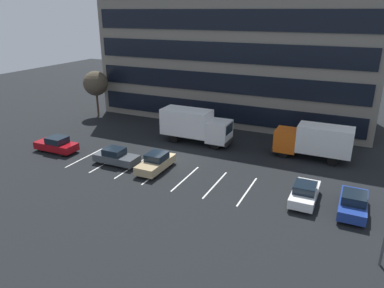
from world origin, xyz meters
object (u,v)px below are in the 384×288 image
sedan_tan (156,162)px  bare_tree (96,83)px  box_truck_white (195,125)px  sedan_navy (353,203)px  box_truck_orange (314,140)px  sedan_white (305,193)px  sedan_charcoal (116,157)px  sedan_maroon (56,145)px

sedan_tan → bare_tree: bearing=143.2°
box_truck_white → sedan_navy: box_truck_white is taller
sedan_navy → box_truck_orange: bearing=113.5°
sedan_white → bare_tree: (-29.82, 12.59, 3.79)m
box_truck_white → sedan_charcoal: size_ratio=1.82×
box_truck_white → sedan_charcoal: (-4.22, -8.70, -1.32)m
sedan_maroon → sedan_white: sedan_maroon is taller
box_truck_white → sedan_navy: bearing=-27.6°
sedan_maroon → sedan_charcoal: 7.52m
box_truck_white → sedan_white: (13.18, -8.51, -1.32)m
sedan_white → bare_tree: 32.59m
sedan_charcoal → sedan_navy: bearing=0.0°
sedan_maroon → sedan_white: size_ratio=1.04×
sedan_maroon → sedan_charcoal: (7.52, -0.03, -0.03)m
box_truck_orange → sedan_white: box_truck_orange is taller
box_truck_orange → sedan_maroon: box_truck_orange is taller
sedan_maroon → sedan_white: 24.92m
sedan_tan → sedan_charcoal: 4.18m
sedan_charcoal → box_truck_white: bearing=64.1°
sedan_navy → sedan_tan: 16.67m
sedan_white → sedan_navy: size_ratio=0.96×
sedan_white → sedan_tan: bearing=179.2°
sedan_white → sedan_navy: 3.43m
sedan_white → sedan_charcoal: size_ratio=1.00×
sedan_maroon → sedan_charcoal: sedan_maroon is taller
box_truck_orange → sedan_charcoal: size_ratio=1.71×
sedan_maroon → box_truck_white: bearing=36.4°
box_truck_orange → sedan_navy: (4.09, -9.38, -1.17)m
box_truck_white → sedan_navy: 18.79m
box_truck_orange → sedan_white: bearing=-85.9°
sedan_tan → sedan_white: bearing=-0.8°
sedan_navy → sedan_tan: bearing=178.7°
sedan_maroon → bare_tree: size_ratio=0.73×
sedan_charcoal → sedan_maroon: bearing=179.8°
box_truck_orange → sedan_maroon: bearing=-158.9°
sedan_tan → sedan_maroon: bearing=-178.3°
sedan_navy → sedan_tan: sedan_tan is taller
sedan_white → bare_tree: bearing=157.1°
sedan_maroon → bare_tree: 14.17m
box_truck_white → sedan_charcoal: bearing=-115.9°
box_truck_orange → sedan_navy: 10.30m
box_truck_orange → box_truck_white: bearing=-176.8°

